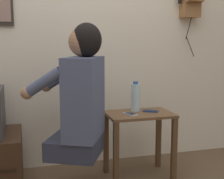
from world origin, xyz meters
The scene contains 6 objects.
wall_back centered at (0.00, 1.15, 1.27)m, with size 6.80×0.05×2.55m.
side_table centered at (0.37, 0.68, 0.42)m, with size 0.54×0.36×0.56m.
person centered at (-0.15, 0.50, 0.76)m, with size 0.63×0.58×0.96m.
cell_phone_held centered at (0.28, 0.64, 0.56)m, with size 0.10×0.14×0.01m.
cell_phone_spare centered at (0.48, 0.70, 0.56)m, with size 0.14×0.12×0.01m.
water_bottle centered at (0.37, 0.76, 0.68)m, with size 0.08×0.08×0.25m.
Camera 1 is at (-0.52, -1.69, 1.14)m, focal length 50.00 mm.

